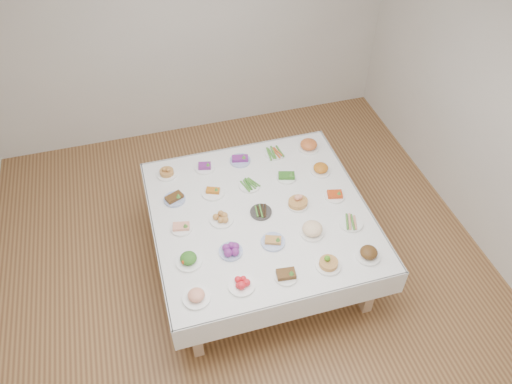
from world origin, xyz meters
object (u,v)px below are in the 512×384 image
object	(u,v)px
dish_12	(261,212)
display_table	(260,218)
dish_0	(196,295)
dish_24	(309,145)

from	to	relation	value
dish_12	display_table	bearing A→B (deg)	125.91
display_table	dish_0	size ratio (longest dim) A/B	9.00
dish_0	dish_12	world-z (taller)	dish_0
display_table	dish_12	world-z (taller)	dish_12
display_table	dish_24	distance (m)	1.06
dish_0	dish_12	bearing A→B (deg)	44.76
display_table	dish_24	bearing A→B (deg)	44.75
dish_12	dish_0	bearing A→B (deg)	-135.24
dish_12	dish_24	xyz separation A→B (m)	(0.75, 0.75, 0.04)
display_table	dish_12	bearing A→B (deg)	-54.09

